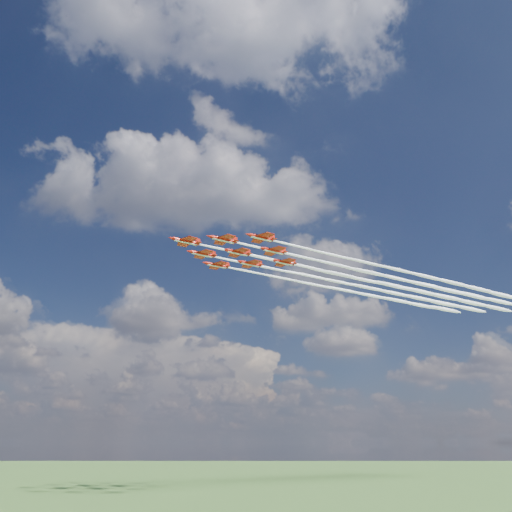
% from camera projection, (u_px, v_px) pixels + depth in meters
% --- Properties ---
extents(ground, '(600.00, 600.00, 0.00)m').
position_uv_depth(ground, '(248.00, 497.00, 140.48)').
color(ground, '#2D511E').
rests_on(ground, ground).
extents(jet_lead, '(117.11, 73.76, 2.74)m').
position_uv_depth(jet_lead, '(340.00, 274.00, 192.51)').
color(jet_lead, red).
extents(jet_row2_port, '(117.11, 73.76, 2.74)m').
position_uv_depth(jet_row2_port, '(372.00, 273.00, 191.06)').
color(jet_row2_port, red).
extents(jet_row2_starb, '(117.11, 73.76, 2.74)m').
position_uv_depth(jet_row2_starb, '(346.00, 283.00, 203.34)').
color(jet_row2_starb, red).
extents(jet_row3_port, '(117.11, 73.76, 2.74)m').
position_uv_depth(jet_row3_port, '(405.00, 272.00, 189.62)').
color(jet_row3_port, red).
extents(jet_row3_centre, '(117.11, 73.76, 2.74)m').
position_uv_depth(jet_row3_centre, '(376.00, 282.00, 201.90)').
color(jet_row3_centre, red).
extents(jet_row3_starb, '(117.11, 73.76, 2.74)m').
position_uv_depth(jet_row3_starb, '(351.00, 291.00, 214.18)').
color(jet_row3_starb, red).
extents(jet_row4_port, '(117.11, 73.76, 2.74)m').
position_uv_depth(jet_row4_port, '(408.00, 281.00, 200.45)').
color(jet_row4_port, red).
extents(jet_row4_starb, '(117.11, 73.76, 2.74)m').
position_uv_depth(jet_row4_starb, '(380.00, 290.00, 212.74)').
color(jet_row4_starb, red).
extents(jet_tail, '(117.11, 73.76, 2.74)m').
position_uv_depth(jet_tail, '(410.00, 289.00, 211.29)').
color(jet_tail, red).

